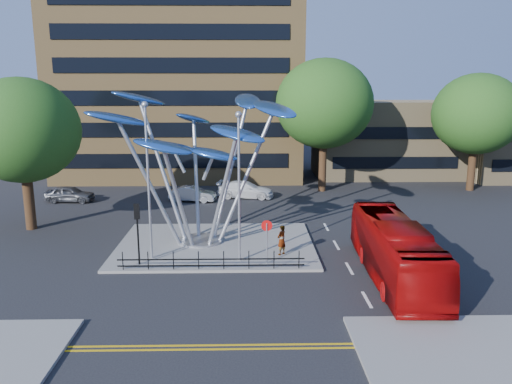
{
  "coord_description": "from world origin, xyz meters",
  "views": [
    {
      "loc": [
        0.86,
        -23.54,
        9.91
      ],
      "look_at": [
        1.44,
        4.0,
        3.86
      ],
      "focal_mm": 35.0,
      "sensor_mm": 36.0,
      "label": 1
    }
  ],
  "objects_px": {
    "pedestrian": "(282,240)",
    "parked_car_mid": "(193,194)",
    "no_entry_sign_island": "(267,234)",
    "street_lamp_right": "(239,174)",
    "red_bus": "(395,250)",
    "parked_car_left": "(70,194)",
    "parked_car_right": "(245,190)",
    "tree_left": "(22,131)",
    "leaf_sculpture": "(197,134)",
    "traffic_light_island": "(137,221)",
    "tree_far": "(477,114)",
    "street_lamp_left": "(148,168)",
    "tree_right": "(324,104)"
  },
  "relations": [
    {
      "from": "parked_car_right",
      "to": "tree_left",
      "type": "bearing_deg",
      "value": 130.93
    },
    {
      "from": "street_lamp_right",
      "to": "parked_car_mid",
      "type": "relative_size",
      "value": 2.11
    },
    {
      "from": "leaf_sculpture",
      "to": "street_lamp_left",
      "type": "distance_m",
      "value": 4.28
    },
    {
      "from": "tree_right",
      "to": "street_lamp_right",
      "type": "distance_m",
      "value": 20.64
    },
    {
      "from": "traffic_light_island",
      "to": "leaf_sculpture",
      "type": "bearing_deg",
      "value": 54.96
    },
    {
      "from": "traffic_light_island",
      "to": "parked_car_mid",
      "type": "height_order",
      "value": "traffic_light_island"
    },
    {
      "from": "traffic_light_island",
      "to": "parked_car_left",
      "type": "bearing_deg",
      "value": 120.33
    },
    {
      "from": "tree_left",
      "to": "street_lamp_left",
      "type": "relative_size",
      "value": 1.17
    },
    {
      "from": "tree_left",
      "to": "parked_car_mid",
      "type": "bearing_deg",
      "value": 37.76
    },
    {
      "from": "red_bus",
      "to": "parked_car_left",
      "type": "bearing_deg",
      "value": 144.25
    },
    {
      "from": "parked_car_mid",
      "to": "leaf_sculpture",
      "type": "bearing_deg",
      "value": -163.58
    },
    {
      "from": "red_bus",
      "to": "parked_car_right",
      "type": "height_order",
      "value": "red_bus"
    },
    {
      "from": "parked_car_left",
      "to": "pedestrian",
      "type": "bearing_deg",
      "value": -126.37
    },
    {
      "from": "tree_left",
      "to": "parked_car_right",
      "type": "distance_m",
      "value": 18.53
    },
    {
      "from": "no_entry_sign_island",
      "to": "street_lamp_right",
      "type": "bearing_deg",
      "value": 162.13
    },
    {
      "from": "parked_car_left",
      "to": "tree_left",
      "type": "bearing_deg",
      "value": -176.26
    },
    {
      "from": "street_lamp_right",
      "to": "pedestrian",
      "type": "relative_size",
      "value": 4.75
    },
    {
      "from": "tree_far",
      "to": "street_lamp_left",
      "type": "distance_m",
      "value": 32.37
    },
    {
      "from": "traffic_light_island",
      "to": "street_lamp_left",
      "type": "bearing_deg",
      "value": 63.43
    },
    {
      "from": "leaf_sculpture",
      "to": "no_entry_sign_island",
      "type": "height_order",
      "value": "leaf_sculpture"
    },
    {
      "from": "no_entry_sign_island",
      "to": "parked_car_right",
      "type": "xyz_separation_m",
      "value": [
        -1.17,
        16.79,
        -1.1
      ]
    },
    {
      "from": "parked_car_left",
      "to": "leaf_sculpture",
      "type": "bearing_deg",
      "value": -130.09
    },
    {
      "from": "parked_car_left",
      "to": "parked_car_mid",
      "type": "bearing_deg",
      "value": -86.76
    },
    {
      "from": "parked_car_left",
      "to": "parked_car_right",
      "type": "xyz_separation_m",
      "value": [
        14.9,
        1.31,
        0.03
      ]
    },
    {
      "from": "leaf_sculpture",
      "to": "parked_car_right",
      "type": "distance_m",
      "value": 14.34
    },
    {
      "from": "tree_right",
      "to": "no_entry_sign_island",
      "type": "relative_size",
      "value": 4.94
    },
    {
      "from": "leaf_sculpture",
      "to": "street_lamp_right",
      "type": "height_order",
      "value": "leaf_sculpture"
    },
    {
      "from": "street_lamp_right",
      "to": "parked_car_right",
      "type": "height_order",
      "value": "street_lamp_right"
    },
    {
      "from": "tree_far",
      "to": "parked_car_right",
      "type": "relative_size",
      "value": 2.18
    },
    {
      "from": "leaf_sculpture",
      "to": "parked_car_mid",
      "type": "height_order",
      "value": "leaf_sculpture"
    },
    {
      "from": "tree_right",
      "to": "parked_car_right",
      "type": "bearing_deg",
      "value": -159.41
    },
    {
      "from": "street_lamp_left",
      "to": "traffic_light_island",
      "type": "height_order",
      "value": "street_lamp_left"
    },
    {
      "from": "pedestrian",
      "to": "parked_car_mid",
      "type": "xyz_separation_m",
      "value": [
        -6.59,
        14.06,
        -0.37
      ]
    },
    {
      "from": "red_bus",
      "to": "tree_far",
      "type": "bearing_deg",
      "value": 59.5
    },
    {
      "from": "street_lamp_right",
      "to": "parked_car_right",
      "type": "bearing_deg",
      "value": 88.84
    },
    {
      "from": "traffic_light_island",
      "to": "parked_car_mid",
      "type": "relative_size",
      "value": 0.87
    },
    {
      "from": "traffic_light_island",
      "to": "red_bus",
      "type": "relative_size",
      "value": 0.31
    },
    {
      "from": "parked_car_left",
      "to": "tree_far",
      "type": "bearing_deg",
      "value": -80.43
    },
    {
      "from": "tree_left",
      "to": "parked_car_left",
      "type": "xyz_separation_m",
      "value": [
        -0.07,
        8.0,
        -6.1
      ]
    },
    {
      "from": "pedestrian",
      "to": "parked_car_left",
      "type": "relative_size",
      "value": 0.43
    },
    {
      "from": "tree_right",
      "to": "street_lamp_right",
      "type": "relative_size",
      "value": 1.46
    },
    {
      "from": "parked_car_mid",
      "to": "parked_car_right",
      "type": "distance_m",
      "value": 4.69
    },
    {
      "from": "street_lamp_right",
      "to": "street_lamp_left",
      "type": "bearing_deg",
      "value": 174.29
    },
    {
      "from": "tree_left",
      "to": "tree_far",
      "type": "distance_m",
      "value": 37.95
    },
    {
      "from": "tree_left",
      "to": "traffic_light_island",
      "type": "height_order",
      "value": "tree_left"
    },
    {
      "from": "street_lamp_left",
      "to": "no_entry_sign_island",
      "type": "height_order",
      "value": "street_lamp_left"
    },
    {
      "from": "traffic_light_island",
      "to": "parked_car_mid",
      "type": "xyz_separation_m",
      "value": [
        1.33,
        15.5,
        -1.97
      ]
    },
    {
      "from": "street_lamp_right",
      "to": "parked_car_left",
      "type": "relative_size",
      "value": 2.05
    },
    {
      "from": "no_entry_sign_island",
      "to": "parked_car_left",
      "type": "relative_size",
      "value": 0.6
    },
    {
      "from": "no_entry_sign_island",
      "to": "street_lamp_left",
      "type": "bearing_deg",
      "value": 171.39
    }
  ]
}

